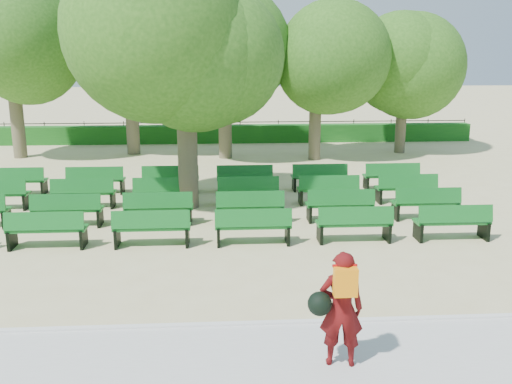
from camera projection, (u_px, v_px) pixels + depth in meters
ground at (223, 222)px, 15.88m from camera, size 120.00×120.00×0.00m
paving at (227, 362)px, 8.71m from camera, size 30.00×2.20×0.06m
curb at (226, 326)px, 9.82m from camera, size 30.00×0.12×0.10m
hedge at (221, 134)px, 29.33m from camera, size 26.00×0.70×0.90m
fence at (221, 141)px, 29.82m from camera, size 26.00×0.10×1.02m
tree_line at (222, 157)px, 25.56m from camera, size 21.80×6.80×7.04m
bench_array at (206, 211)px, 16.65m from camera, size 1.89×0.66×1.18m
tree_among at (185, 48)px, 16.25m from camera, size 5.26×5.26×7.11m
person at (340, 307)px, 8.38m from camera, size 0.86×0.54×1.79m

